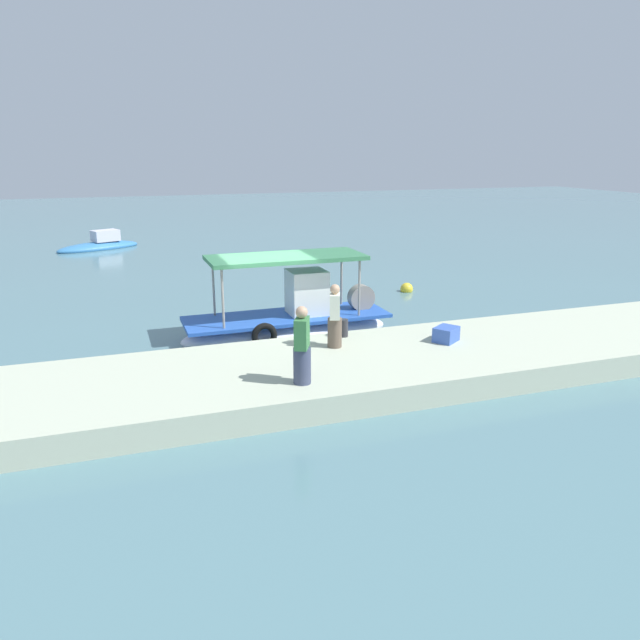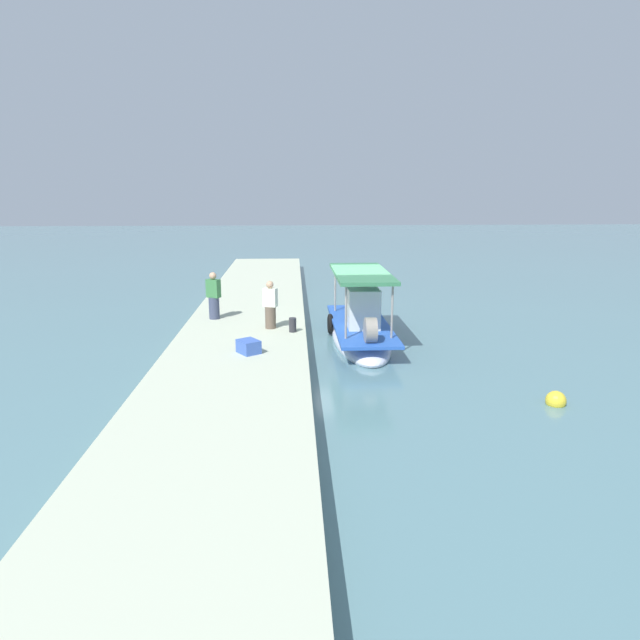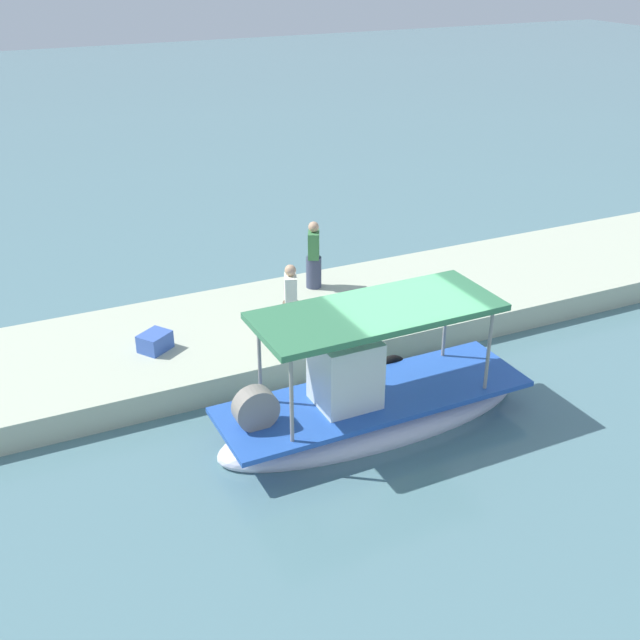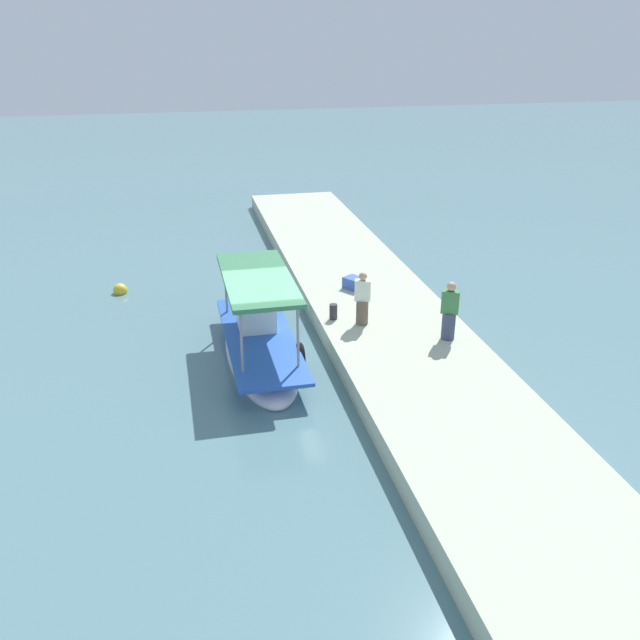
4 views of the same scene
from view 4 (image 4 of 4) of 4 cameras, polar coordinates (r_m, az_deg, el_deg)
ground_plane at (r=19.45m, az=-3.80°, el=-3.75°), size 120.00×120.00×0.00m
dock_quay at (r=20.12m, az=6.71°, el=-1.94°), size 36.00×4.21×0.60m
main_fishing_boat at (r=19.83m, az=-5.01°, el=-1.81°), size 6.36×2.06×2.81m
fisherman_near_bollard at (r=19.61m, az=10.65°, el=0.54°), size 0.51×0.55×1.71m
fisherman_by_crate at (r=20.29m, az=3.53°, el=1.60°), size 0.46×0.52×1.63m
mooring_bollard at (r=20.78m, az=1.11°, el=0.69°), size 0.24×0.24×0.47m
cargo_crate at (r=23.23m, az=2.82°, el=3.07°), size 0.80×0.77×0.39m
marker_buoy at (r=25.50m, az=-16.19°, el=2.37°), size 0.50×0.50×0.50m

